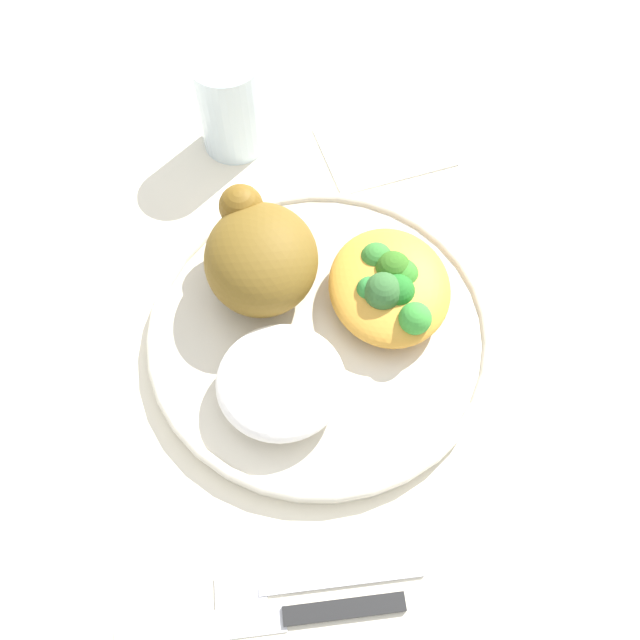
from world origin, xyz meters
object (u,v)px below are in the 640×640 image
at_px(fork, 309,584).
at_px(knife, 288,616).
at_px(roasted_chicken, 260,255).
at_px(water_glass, 231,105).
at_px(napkin, 384,146).
at_px(plate, 320,331).
at_px(rice_pile, 281,381).
at_px(mac_cheese_with_broccoli, 390,285).

relative_size(fork, knife, 0.75).
relative_size(roasted_chicken, water_glass, 1.18).
bearing_deg(fork, napkin, -14.55).
relative_size(plate, roasted_chicken, 2.52).
bearing_deg(knife, napkin, -15.86).
bearing_deg(roasted_chicken, rice_pile, -174.00).
height_order(mac_cheese_with_broccoli, napkin, mac_cheese_with_broccoli).
bearing_deg(knife, mac_cheese_with_broccoli, -22.43).
xyz_separation_m(roasted_chicken, knife, (-0.25, -0.01, -0.05)).
bearing_deg(mac_cheese_with_broccoli, rice_pile, 129.72).
relative_size(roasted_chicken, fork, 0.75).
distance_m(roasted_chicken, knife, 0.25).
distance_m(rice_pile, napkin, 0.27).
bearing_deg(roasted_chicken, water_glass, 7.07).
relative_size(roasted_chicken, knife, 0.56).
bearing_deg(water_glass, mac_cheese_with_broccoli, -148.26).
height_order(knife, napkin, knife).
bearing_deg(roasted_chicken, napkin, -38.72).
relative_size(plate, knife, 1.42).
xyz_separation_m(fork, napkin, (0.38, -0.10, -0.00)).
height_order(plate, roasted_chicken, roasted_chicken).
height_order(fork, knife, knife).
bearing_deg(knife, roasted_chicken, 1.36).
bearing_deg(knife, plate, -10.22).
relative_size(plate, mac_cheese_with_broccoli, 2.49).
bearing_deg(fork, mac_cheese_with_broccoli, -20.75).
relative_size(fork, water_glass, 1.57).
bearing_deg(water_glass, roasted_chicken, -172.93).
relative_size(plate, rice_pile, 2.89).
height_order(plate, fork, plate).
bearing_deg(water_glass, rice_pile, -173.33).
height_order(roasted_chicken, mac_cheese_with_broccoli, roasted_chicken).
relative_size(rice_pile, mac_cheese_with_broccoli, 0.86).
relative_size(rice_pile, napkin, 0.81).
bearing_deg(mac_cheese_with_broccoli, fork, 159.25).
relative_size(roasted_chicken, napkin, 0.93).
xyz_separation_m(rice_pile, napkin, (0.25, -0.11, -0.03)).
xyz_separation_m(roasted_chicken, water_glass, (0.17, 0.02, -0.00)).
relative_size(knife, water_glass, 2.10).
distance_m(fork, water_glass, 0.40).
height_order(rice_pile, fork, rice_pile).
distance_m(knife, napkin, 0.41).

